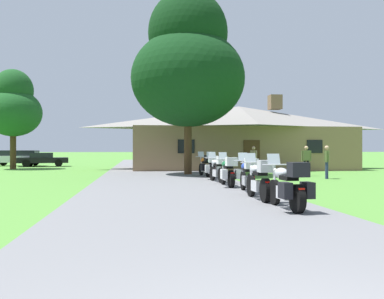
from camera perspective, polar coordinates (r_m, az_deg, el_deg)
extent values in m
plane|color=#4C8433|center=(22.36, -4.01, -3.77)|extent=(500.00, 500.00, 0.00)
cube|color=slate|center=(20.37, -3.69, -4.05)|extent=(6.40, 80.00, 0.06)
cylinder|color=black|center=(10.98, 11.01, -5.65)|extent=(0.13, 0.64, 0.64)
cylinder|color=black|center=(9.65, 13.98, -6.43)|extent=(0.17, 0.64, 0.64)
cube|color=silver|center=(10.29, 12.44, -5.70)|extent=(0.28, 0.57, 0.30)
ellipsoid|color=#B2B5BC|center=(10.49, 11.92, -3.12)|extent=(0.32, 0.53, 0.26)
cube|color=black|center=(10.07, 12.86, -3.77)|extent=(0.30, 0.53, 0.10)
cylinder|color=silver|center=(10.90, 11.09, -2.01)|extent=(0.66, 0.05, 0.03)
cylinder|color=silver|center=(10.95, 11.01, -3.78)|extent=(0.07, 0.24, 0.73)
cube|color=#B2BCC6|center=(10.99, 10.91, -1.26)|extent=(0.32, 0.12, 0.27)
sphere|color=silver|center=(10.90, 11.09, -2.74)|extent=(0.11, 0.11, 0.11)
cube|color=black|center=(9.55, 14.10, -2.65)|extent=(0.41, 0.37, 0.32)
cube|color=red|center=(9.43, 14.50, -5.22)|extent=(0.14, 0.03, 0.06)
cylinder|color=silver|center=(10.01, 14.00, -6.78)|extent=(0.09, 0.55, 0.07)
cube|color=black|center=(9.58, 12.42, -5.40)|extent=(0.21, 0.41, 0.36)
cube|color=black|center=(9.78, 15.27, -5.29)|extent=(0.21, 0.41, 0.36)
cylinder|color=black|center=(12.79, 7.92, -4.86)|extent=(0.11, 0.64, 0.64)
cylinder|color=black|center=(11.42, 9.85, -5.44)|extent=(0.16, 0.64, 0.64)
cube|color=silver|center=(12.08, 8.86, -4.86)|extent=(0.26, 0.56, 0.30)
ellipsoid|color=#B2B5BC|center=(12.30, 8.52, -2.67)|extent=(0.30, 0.52, 0.26)
cube|color=black|center=(11.86, 9.13, -3.20)|extent=(0.28, 0.52, 0.10)
cylinder|color=silver|center=(12.71, 7.97, -1.73)|extent=(0.66, 0.03, 0.03)
cylinder|color=silver|center=(12.77, 7.92, -3.25)|extent=(0.06, 0.24, 0.73)
cube|color=#B2BCC6|center=(12.81, 7.85, -1.09)|extent=(0.32, 0.11, 0.27)
sphere|color=silver|center=(12.72, 7.97, -2.36)|extent=(0.11, 0.11, 0.11)
cube|color=#B7B7BC|center=(11.33, 9.92, -2.24)|extent=(0.40, 0.36, 0.32)
cube|color=red|center=(11.19, 10.19, -4.40)|extent=(0.14, 0.03, 0.06)
cylinder|color=silver|center=(11.77, 10.04, -5.77)|extent=(0.07, 0.55, 0.07)
cylinder|color=black|center=(14.84, 6.89, -4.19)|extent=(0.16, 0.65, 0.64)
cylinder|color=black|center=(13.43, 7.95, -4.63)|extent=(0.20, 0.65, 0.64)
cube|color=silver|center=(14.11, 7.41, -4.16)|extent=(0.30, 0.58, 0.30)
ellipsoid|color=#1E3899|center=(14.34, 7.22, -2.30)|extent=(0.34, 0.54, 0.26)
cube|color=black|center=(13.89, 7.56, -2.74)|extent=(0.32, 0.54, 0.10)
cylinder|color=silver|center=(14.76, 6.92, -1.49)|extent=(0.66, 0.08, 0.03)
cylinder|color=silver|center=(14.82, 6.89, -2.80)|extent=(0.08, 0.24, 0.73)
cube|color=#B2BCC6|center=(14.86, 6.85, -0.94)|extent=(0.33, 0.13, 0.27)
sphere|color=silver|center=(14.77, 6.92, -2.04)|extent=(0.11, 0.11, 0.11)
cube|color=silver|center=(13.34, 7.99, -1.91)|extent=(0.43, 0.39, 0.32)
cube|color=red|center=(13.19, 8.13, -3.73)|extent=(0.14, 0.04, 0.06)
cylinder|color=silver|center=(13.77, 8.27, -4.93)|extent=(0.11, 0.55, 0.07)
cylinder|color=black|center=(17.08, 4.20, -3.65)|extent=(0.11, 0.64, 0.64)
cylinder|color=black|center=(15.67, 5.28, -3.97)|extent=(0.16, 0.64, 0.64)
cube|color=silver|center=(16.35, 4.73, -3.60)|extent=(0.26, 0.56, 0.30)
ellipsoid|color=#195B33|center=(16.58, 4.54, -1.99)|extent=(0.30, 0.52, 0.26)
cube|color=black|center=(16.14, 4.88, -2.36)|extent=(0.28, 0.52, 0.10)
cylinder|color=silver|center=(17.01, 4.22, -1.30)|extent=(0.66, 0.04, 0.03)
cylinder|color=silver|center=(17.06, 4.20, -2.44)|extent=(0.06, 0.24, 0.73)
cube|color=#B2BCC6|center=(17.10, 4.15, -0.82)|extent=(0.32, 0.11, 0.27)
sphere|color=silver|center=(17.01, 4.22, -1.77)|extent=(0.11, 0.11, 0.11)
cube|color=silver|center=(15.59, 5.32, -1.64)|extent=(0.40, 0.36, 0.32)
cube|color=red|center=(15.44, 5.46, -3.20)|extent=(0.14, 0.03, 0.06)
cylinder|color=silver|center=(16.02, 5.51, -4.24)|extent=(0.07, 0.55, 0.07)
cube|color=silver|center=(15.65, 4.31, -3.31)|extent=(0.20, 0.40, 0.36)
cube|color=silver|center=(15.77, 6.16, -3.29)|extent=(0.20, 0.40, 0.36)
cylinder|color=black|center=(19.23, 2.77, -3.24)|extent=(0.17, 0.65, 0.64)
cylinder|color=black|center=(17.85, 3.99, -3.49)|extent=(0.21, 0.65, 0.64)
cube|color=silver|center=(18.51, 3.37, -3.18)|extent=(0.31, 0.58, 0.30)
ellipsoid|color=#B2B5BC|center=(18.75, 3.16, -1.76)|extent=(0.35, 0.54, 0.26)
cube|color=black|center=(18.31, 3.55, -2.09)|extent=(0.33, 0.54, 0.10)
cylinder|color=silver|center=(19.16, 2.80, -1.16)|extent=(0.66, 0.09, 0.03)
cylinder|color=silver|center=(19.21, 2.77, -2.17)|extent=(0.08, 0.24, 0.73)
cube|color=#B2BCC6|center=(19.26, 2.72, -0.74)|extent=(0.33, 0.14, 0.27)
sphere|color=silver|center=(19.17, 2.80, -1.58)|extent=(0.11, 0.11, 0.11)
cube|color=silver|center=(17.77, 4.04, -1.44)|extent=(0.43, 0.39, 0.32)
cube|color=red|center=(17.62, 4.19, -2.80)|extent=(0.14, 0.04, 0.06)
cylinder|color=silver|center=(18.20, 4.13, -3.74)|extent=(0.12, 0.55, 0.07)
cylinder|color=black|center=(21.37, 2.42, -2.92)|extent=(0.16, 0.65, 0.64)
cylinder|color=black|center=(19.94, 2.83, -3.13)|extent=(0.20, 0.65, 0.64)
cube|color=silver|center=(20.63, 2.62, -2.86)|extent=(0.30, 0.58, 0.30)
ellipsoid|color=#195B33|center=(20.87, 2.55, -1.59)|extent=(0.34, 0.54, 0.26)
cube|color=black|center=(20.42, 2.68, -1.88)|extent=(0.32, 0.54, 0.10)
cylinder|color=silver|center=(21.31, 2.43, -1.05)|extent=(0.66, 0.08, 0.03)
cylinder|color=silver|center=(21.35, 2.42, -1.96)|extent=(0.08, 0.24, 0.73)
cube|color=#B2BCC6|center=(21.40, 2.41, -0.67)|extent=(0.33, 0.13, 0.27)
sphere|color=silver|center=(21.31, 2.43, -1.42)|extent=(0.11, 0.11, 0.11)
cube|color=silver|center=(19.86, 2.84, -1.29)|extent=(0.42, 0.39, 0.32)
cube|color=red|center=(19.71, 2.90, -2.51)|extent=(0.14, 0.04, 0.06)
cylinder|color=silver|center=(20.28, 3.13, -3.36)|extent=(0.11, 0.55, 0.07)
cube|color=silver|center=(19.95, 2.07, -2.61)|extent=(0.23, 0.41, 0.36)
cube|color=silver|center=(20.01, 3.56, -2.60)|extent=(0.23, 0.41, 0.36)
cylinder|color=black|center=(23.23, 1.24, -2.69)|extent=(0.18, 0.65, 0.64)
cylinder|color=black|center=(21.85, 2.20, -2.86)|extent=(0.22, 0.65, 0.64)
cube|color=silver|center=(22.52, 1.72, -2.62)|extent=(0.32, 0.58, 0.30)
ellipsoid|color=orange|center=(22.75, 1.55, -1.46)|extent=(0.35, 0.55, 0.26)
cube|color=black|center=(22.31, 1.86, -1.72)|extent=(0.33, 0.55, 0.10)
cylinder|color=silver|center=(23.17, 1.27, -0.96)|extent=(0.66, 0.10, 0.03)
cylinder|color=silver|center=(23.22, 1.24, -1.80)|extent=(0.08, 0.24, 0.73)
cube|color=#B2BCC6|center=(23.27, 1.21, -0.62)|extent=(0.33, 0.14, 0.27)
sphere|color=silver|center=(23.18, 1.27, -1.31)|extent=(0.11, 0.11, 0.11)
cube|color=black|center=(21.78, 2.24, -1.18)|extent=(0.44, 0.40, 0.32)
cube|color=red|center=(21.62, 2.36, -2.29)|extent=(0.14, 0.04, 0.06)
cylinder|color=silver|center=(22.20, 2.33, -3.07)|extent=(0.13, 0.55, 0.07)
cube|color=black|center=(21.82, 1.51, -2.39)|extent=(0.24, 0.42, 0.36)
cube|color=black|center=(21.96, 2.82, -2.37)|extent=(0.24, 0.42, 0.36)
cube|color=#896B4C|center=(32.19, 6.29, 0.09)|extent=(15.78, 7.31, 3.06)
pyramid|color=gray|center=(32.28, 6.29, 4.30)|extent=(16.73, 7.75, 1.68)
cube|color=brown|center=(33.18, 11.09, 6.24)|extent=(0.90, 0.90, 1.10)
cube|color=#472D19|center=(28.63, 8.03, -0.85)|extent=(1.10, 0.08, 2.10)
cube|color=black|center=(27.78, -0.79, 0.43)|extent=(1.10, 0.06, 0.90)
cube|color=black|center=(30.10, 16.17, 0.40)|extent=(1.10, 0.06, 0.90)
cylinder|color=#75664C|center=(26.08, 8.13, -2.29)|extent=(0.14, 0.14, 0.86)
cylinder|color=#75664C|center=(25.95, 8.41, -2.30)|extent=(0.14, 0.14, 0.86)
cube|color=tan|center=(26.00, 8.27, -0.73)|extent=(0.37, 0.42, 0.56)
cylinder|color=tan|center=(26.16, 7.91, -0.77)|extent=(0.09, 0.09, 0.58)
cylinder|color=tan|center=(25.84, 8.64, -0.78)|extent=(0.09, 0.09, 0.58)
sphere|color=tan|center=(26.00, 8.27, 0.20)|extent=(0.21, 0.21, 0.21)
cylinder|color=black|center=(24.36, 14.90, -2.45)|extent=(0.14, 0.14, 0.86)
cylinder|color=black|center=(24.40, 15.31, -2.44)|extent=(0.14, 0.14, 0.86)
cube|color=#5B6638|center=(24.36, 15.11, -0.78)|extent=(0.39, 0.27, 0.56)
cylinder|color=#5B6638|center=(24.31, 14.58, -0.83)|extent=(0.09, 0.09, 0.58)
cylinder|color=#5B6638|center=(24.42, 15.63, -0.82)|extent=(0.09, 0.09, 0.58)
sphere|color=tan|center=(24.36, 15.11, 0.21)|extent=(0.21, 0.21, 0.21)
cylinder|color=navy|center=(22.20, 17.64, -2.68)|extent=(0.14, 0.14, 0.86)
cylinder|color=navy|center=(22.38, 17.67, -2.66)|extent=(0.14, 0.14, 0.86)
cube|color=#5B6638|center=(22.27, 17.66, -0.85)|extent=(0.37, 0.42, 0.56)
cylinder|color=#5B6638|center=(22.04, 17.61, -0.91)|extent=(0.09, 0.09, 0.58)
cylinder|color=#5B6638|center=(22.50, 17.70, -0.89)|extent=(0.09, 0.09, 0.58)
sphere|color=tan|center=(22.26, 17.66, 0.24)|extent=(0.21, 0.21, 0.21)
cylinder|color=#422D19|center=(24.14, -0.55, 0.94)|extent=(0.44, 0.44, 3.73)
ellipsoid|color=#0F3314|center=(24.47, -0.55, 9.51)|extent=(6.47, 6.47, 5.50)
ellipsoid|color=black|center=(25.03, -0.55, 15.36)|extent=(4.53, 4.53, 4.86)
cylinder|color=#422D19|center=(34.52, -22.91, 0.11)|extent=(0.44, 0.44, 3.09)
ellipsoid|color=#194C1E|center=(34.63, -22.91, 4.59)|extent=(4.20, 4.20, 3.57)
ellipsoid|color=#16441B|center=(34.81, -22.91, 7.35)|extent=(2.94, 2.94, 3.15)
cube|color=silver|center=(41.31, -22.53, -1.19)|extent=(4.69, 2.08, 0.60)
cube|color=black|center=(41.24, -22.26, -0.44)|extent=(3.30, 1.79, 0.48)
cylinder|color=black|center=(42.58, -24.00, -1.56)|extent=(0.65, 0.25, 0.64)
cylinder|color=black|center=(40.08, -20.97, -1.66)|extent=(0.65, 0.25, 0.64)
cylinder|color=black|center=(41.70, -20.30, -1.59)|extent=(0.65, 0.25, 0.64)
cube|color=black|center=(38.97, -19.41, -1.37)|extent=(4.47, 2.59, 0.46)
cube|color=black|center=(38.96, -19.56, -0.72)|extent=(2.16, 1.94, 0.42)
cylinder|color=black|center=(38.18, -21.40, -1.74)|extent=(0.67, 0.34, 0.64)
cylinder|color=black|center=(39.87, -21.26, -1.67)|extent=(0.67, 0.34, 0.64)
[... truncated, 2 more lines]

